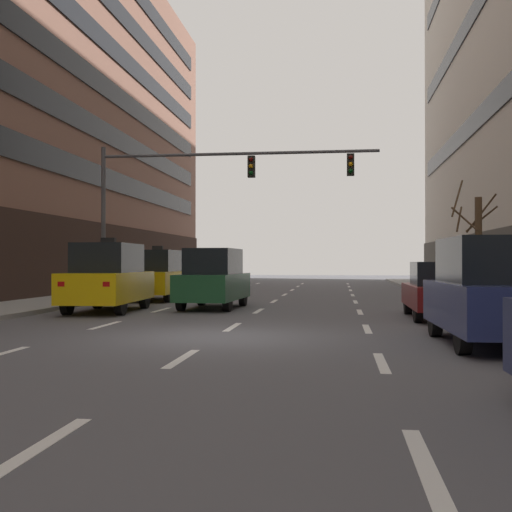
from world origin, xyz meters
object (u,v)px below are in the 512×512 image
Objects in this scene: taxi_driving_0 at (108,278)px; taxi_driving_3 at (202,271)px; car_parked_2 at (441,291)px; street_tree_0 at (477,244)px; traffic_signal_0 at (201,185)px; car_parked_1 at (489,292)px; car_driving_1 at (214,279)px; taxi_driving_2 at (158,275)px.

taxi_driving_3 is (-0.12, 14.44, -0.03)m from taxi_driving_0.
car_parked_2 is 0.92× the size of street_tree_0.
traffic_signal_0 is at bearing -77.97° from taxi_driving_3.
taxi_driving_3 is 1.02× the size of car_parked_1.
traffic_signal_0 reaches higher than taxi_driving_3.
taxi_driving_2 reaches higher than car_driving_1.
car_driving_1 is (3.05, 1.78, -0.07)m from taxi_driving_0.
traffic_signal_0 is (1.99, -9.34, 3.58)m from taxi_driving_3.
car_parked_1 is (10.21, -21.23, -0.02)m from taxi_driving_3.
taxi_driving_2 is at bearing 145.53° from car_parked_2.
car_parked_1 reaches higher than car_driving_1.
car_driving_1 is 0.39× the size of traffic_signal_0.
car_driving_1 is at bearing -70.53° from traffic_signal_0.
car_parked_2 is at bearing -6.54° from taxi_driving_0.
street_tree_0 is at bearing 19.52° from car_driving_1.
traffic_signal_0 reaches higher than car_parked_1.
car_driving_1 is 0.92× the size of street_tree_0.
street_tree_0 is (2.29, 11.86, 1.23)m from car_parked_1.
traffic_signal_0 reaches higher than car_parked_2.
taxi_driving_3 is (-3.17, 12.67, 0.04)m from car_driving_1.
street_tree_0 reaches higher than car_driving_1.
taxi_driving_2 is at bearing 90.92° from taxi_driving_0.
street_tree_0 reaches higher than car_parked_1.
taxi_driving_3 is 15.66m from street_tree_0.
taxi_driving_0 is 1.07× the size of car_driving_1.
car_parked_1 is 12.15m from street_tree_0.
car_driving_1 is 0.97× the size of taxi_driving_3.
taxi_driving_2 is 0.39× the size of traffic_signal_0.
taxi_driving_3 reaches higher than car_parked_2.
taxi_driving_0 is 0.41× the size of traffic_signal_0.
car_driving_1 is at bearing 129.43° from car_parked_1.
street_tree_0 reaches higher than taxi_driving_2.
traffic_signal_0 is 10.77m from street_tree_0.
taxi_driving_0 is at bearing -89.08° from taxi_driving_2.
car_parked_2 is at bearing -22.62° from car_driving_1.
car_driving_1 is 11.08m from car_parked_1.
taxi_driving_3 is at bearing 115.68° from car_parked_1.
taxi_driving_0 is 14.44m from taxi_driving_3.
taxi_driving_3 is at bearing 102.03° from traffic_signal_0.
taxi_driving_0 is at bearing -89.54° from taxi_driving_3.
car_parked_2 is (10.21, -15.60, -0.27)m from taxi_driving_3.
car_parked_1 is 0.93× the size of street_tree_0.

